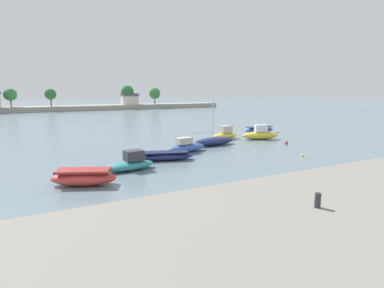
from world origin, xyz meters
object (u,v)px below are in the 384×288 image
object	(u,v)px
mooring_bollard	(318,200)
mooring_buoy_3	(303,155)
moored_boat_6	(260,134)
moored_boat_0	(84,178)
moored_boat_2	(166,156)
mooring_buoy_0	(286,143)
moored_boat_3	(186,147)
mooring_buoy_2	(229,131)
moored_boat_5	(225,134)
moored_boat_7	(259,130)
mooring_buoy_1	(278,131)
moored_boat_1	(130,164)
moored_boat_4	(214,141)

from	to	relation	value
mooring_bollard	mooring_buoy_3	size ratio (longest dim) A/B	1.85
moored_boat_6	moored_boat_0	bearing A→B (deg)	-138.36
moored_boat_2	mooring_buoy_0	xyz separation A→B (m)	(16.49, 1.14, -0.19)
moored_boat_3	mooring_buoy_2	distance (m)	17.50
moored_boat_0	mooring_buoy_0	xyz separation A→B (m)	(24.73, 5.78, -0.34)
moored_boat_5	mooring_buoy_0	size ratio (longest dim) A/B	10.25
moored_boat_2	mooring_buoy_3	distance (m)	13.69
moored_boat_3	moored_boat_7	xyz separation A→B (m)	(16.73, 8.17, -0.10)
mooring_buoy_2	moored_boat_5	bearing A→B (deg)	-129.36
moored_boat_5	moored_boat_0	bearing A→B (deg)	-154.29
moored_boat_6	mooring_buoy_0	xyz separation A→B (m)	(0.34, -4.53, -0.47)
moored_boat_6	moored_boat_7	world-z (taller)	moored_boat_6
moored_boat_0	moored_boat_7	distance (m)	32.33
mooring_buoy_1	moored_boat_2	bearing A→B (deg)	-157.11
moored_boat_6	mooring_buoy_2	world-z (taller)	moored_boat_6
mooring_buoy_3	moored_boat_0	bearing A→B (deg)	179.13
moored_boat_0	mooring_buoy_3	size ratio (longest dim) A/B	17.45
moored_boat_0	moored_boat_1	xyz separation A→B (m)	(4.09, 2.53, 0.02)
mooring_buoy_3	moored_boat_2	bearing A→B (deg)	158.77
mooring_bollard	moored_boat_3	world-z (taller)	mooring_bollard
moored_boat_4	moored_boat_7	xyz separation A→B (m)	(11.98, 6.10, -0.02)
moored_boat_4	moored_boat_5	xyz separation A→B (m)	(4.01, 3.66, 0.13)
moored_boat_6	mooring_buoy_1	world-z (taller)	moored_boat_6
mooring_buoy_0	mooring_buoy_3	bearing A→B (deg)	-121.43
moored_boat_3	mooring_buoy_3	bearing A→B (deg)	-47.03
mooring_bollard	moored_boat_2	xyz separation A→B (m)	(2.82, 19.91, -2.52)
mooring_buoy_0	mooring_buoy_3	distance (m)	7.15
moored_boat_0	moored_boat_5	world-z (taller)	moored_boat_5
moored_boat_0	mooring_buoy_1	bearing A→B (deg)	48.37
moored_boat_1	moored_boat_0	bearing A→B (deg)	-154.89
moored_boat_6	mooring_bollard	bearing A→B (deg)	-107.84
mooring_bollard	moored_boat_5	world-z (taller)	mooring_bollard
mooring_buoy_1	mooring_buoy_3	world-z (taller)	mooring_buoy_1
moored_boat_3	mooring_buoy_3	distance (m)	11.98
mooring_buoy_0	mooring_buoy_2	size ratio (longest dim) A/B	0.98
moored_boat_0	mooring_buoy_0	size ratio (longest dim) A/B	11.91
moored_boat_5	moored_boat_7	world-z (taller)	moored_boat_5
moored_boat_4	moored_boat_6	distance (m)	8.01
moored_boat_2	moored_boat_3	size ratio (longest dim) A/B	1.18
moored_boat_4	moored_boat_6	size ratio (longest dim) A/B	1.20
moored_boat_7	mooring_buoy_3	bearing A→B (deg)	-112.51
moored_boat_4	mooring_buoy_2	world-z (taller)	moored_boat_4
moored_boat_0	moored_boat_2	size ratio (longest dim) A/B	0.89
moored_boat_1	moored_boat_7	world-z (taller)	moored_boat_1
moored_boat_2	moored_boat_5	world-z (taller)	moored_boat_5
moored_boat_4	mooring_buoy_1	world-z (taller)	moored_boat_4
moored_boat_1	moored_boat_5	xyz separation A→B (m)	(16.37, 10.41, 0.08)
moored_boat_0	moored_boat_1	world-z (taller)	moored_boat_1
moored_boat_4	moored_boat_5	size ratio (longest dim) A/B	1.49
mooring_bollard	moored_boat_3	distance (m)	23.46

